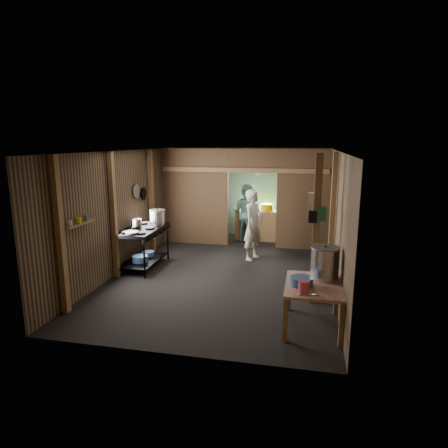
% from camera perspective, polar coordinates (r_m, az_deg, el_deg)
% --- Properties ---
extents(floor, '(4.50, 7.00, 0.00)m').
position_cam_1_polar(floor, '(8.66, 0.28, -6.86)').
color(floor, black).
rests_on(floor, ground).
extents(ceiling, '(4.50, 7.00, 0.00)m').
position_cam_1_polar(ceiling, '(8.20, 0.30, 10.59)').
color(ceiling, '#443D38').
rests_on(ceiling, ground).
extents(wall_back, '(4.50, 0.00, 2.60)m').
position_cam_1_polar(wall_back, '(11.74, 3.78, 4.64)').
color(wall_back, brown).
rests_on(wall_back, ground).
extents(wall_front, '(4.50, 0.00, 2.60)m').
position_cam_1_polar(wall_front, '(5.05, -7.87, -5.42)').
color(wall_front, brown).
rests_on(wall_front, ground).
extents(wall_left, '(0.00, 7.00, 2.60)m').
position_cam_1_polar(wall_left, '(9.06, -13.80, 2.11)').
color(wall_left, brown).
rests_on(wall_left, ground).
extents(wall_right, '(0.00, 7.00, 2.60)m').
position_cam_1_polar(wall_right, '(8.19, 15.90, 0.97)').
color(wall_right, brown).
rests_on(wall_right, ground).
extents(partition_left, '(1.85, 0.10, 2.60)m').
position_cam_1_polar(partition_left, '(10.76, -4.25, 3.96)').
color(partition_left, brown).
rests_on(partition_left, floor).
extents(partition_right, '(1.35, 0.10, 2.60)m').
position_cam_1_polar(partition_right, '(10.34, 11.41, 3.42)').
color(partition_right, brown).
rests_on(partition_right, floor).
extents(partition_header, '(1.30, 0.10, 0.60)m').
position_cam_1_polar(partition_header, '(10.34, 4.19, 9.20)').
color(partition_header, brown).
rests_on(partition_header, wall_back).
extents(turquoise_panel, '(4.40, 0.06, 2.50)m').
position_cam_1_polar(turquoise_panel, '(11.69, 3.74, 4.36)').
color(turquoise_panel, '#86BEBB').
rests_on(turquoise_panel, wall_back).
extents(back_counter, '(1.20, 0.50, 0.85)m').
position_cam_1_polar(back_counter, '(11.31, 4.82, -0.16)').
color(back_counter, '#987447').
rests_on(back_counter, floor).
extents(wall_clock, '(0.20, 0.03, 0.20)m').
position_cam_1_polar(wall_clock, '(11.55, 4.99, 7.49)').
color(wall_clock, silver).
rests_on(wall_clock, wall_back).
extents(post_left_a, '(0.10, 0.12, 2.60)m').
position_cam_1_polar(post_left_a, '(6.82, -22.71, -1.67)').
color(post_left_a, '#987447').
rests_on(post_left_a, floor).
extents(post_left_b, '(0.10, 0.12, 2.60)m').
position_cam_1_polar(post_left_b, '(8.33, -15.73, 1.16)').
color(post_left_b, '#987447').
rests_on(post_left_b, floor).
extents(post_left_c, '(0.10, 0.12, 2.60)m').
position_cam_1_polar(post_left_c, '(10.11, -10.50, 3.27)').
color(post_left_c, '#987447').
rests_on(post_left_c, floor).
extents(post_right, '(0.10, 0.12, 2.60)m').
position_cam_1_polar(post_right, '(7.99, 15.49, 0.72)').
color(post_right, '#987447').
rests_on(post_right, floor).
extents(post_free, '(0.12, 0.12, 2.60)m').
position_cam_1_polar(post_free, '(6.90, 13.25, -0.91)').
color(post_free, '#987447').
rests_on(post_free, floor).
extents(cross_beam, '(4.40, 0.12, 0.12)m').
position_cam_1_polar(cross_beam, '(10.34, 2.74, 7.83)').
color(cross_beam, '#987447').
rests_on(cross_beam, wall_left).
extents(pan_lid_big, '(0.03, 0.34, 0.34)m').
position_cam_1_polar(pan_lid_big, '(9.35, -12.62, 4.64)').
color(pan_lid_big, slate).
rests_on(pan_lid_big, wall_left).
extents(pan_lid_small, '(0.03, 0.30, 0.30)m').
position_cam_1_polar(pan_lid_small, '(9.72, -11.62, 4.37)').
color(pan_lid_small, black).
rests_on(pan_lid_small, wall_left).
extents(wall_shelf, '(0.14, 0.80, 0.03)m').
position_cam_1_polar(wall_shelf, '(7.19, -20.34, -0.00)').
color(wall_shelf, '#987447').
rests_on(wall_shelf, wall_left).
extents(jar_white, '(0.07, 0.07, 0.10)m').
position_cam_1_polar(jar_white, '(6.97, -21.47, 0.10)').
color(jar_white, silver).
rests_on(jar_white, wall_shelf).
extents(jar_yellow, '(0.08, 0.08, 0.10)m').
position_cam_1_polar(jar_yellow, '(7.18, -20.38, 0.50)').
color(jar_yellow, '#DFCD00').
rests_on(jar_yellow, wall_shelf).
extents(jar_green, '(0.06, 0.06, 0.10)m').
position_cam_1_polar(jar_green, '(7.36, -19.47, 0.84)').
color(jar_green, '#29673F').
rests_on(jar_green, wall_shelf).
extents(bag_white, '(0.22, 0.15, 0.32)m').
position_cam_1_polar(bag_white, '(6.88, 13.01, 3.15)').
color(bag_white, silver).
rests_on(bag_white, post_free).
extents(bag_green, '(0.16, 0.12, 0.24)m').
position_cam_1_polar(bag_green, '(6.78, 13.97, 1.43)').
color(bag_green, '#29673F').
rests_on(bag_green, post_free).
extents(bag_black, '(0.14, 0.10, 0.20)m').
position_cam_1_polar(bag_black, '(6.76, 12.77, 1.03)').
color(bag_black, black).
rests_on(bag_black, post_free).
extents(gas_range, '(0.78, 1.52, 0.90)m').
position_cam_1_polar(gas_range, '(9.00, -11.68, -3.41)').
color(gas_range, black).
rests_on(gas_range, floor).
extents(prep_table, '(0.85, 1.16, 0.69)m').
position_cam_1_polar(prep_table, '(6.25, 12.78, -11.48)').
color(prep_table, tan).
rests_on(prep_table, floor).
extents(stove_pot_large, '(0.40, 0.40, 0.36)m').
position_cam_1_polar(stove_pot_large, '(9.25, -9.63, 0.97)').
color(stove_pot_large, silver).
rests_on(stove_pot_large, gas_range).
extents(stove_pot_med, '(0.30, 0.30, 0.21)m').
position_cam_1_polar(stove_pot_med, '(9.03, -12.56, 0.08)').
color(stove_pot_med, silver).
rests_on(stove_pot_med, gas_range).
extents(frying_pan, '(0.35, 0.54, 0.07)m').
position_cam_1_polar(frying_pan, '(8.42, -13.24, -1.23)').
color(frying_pan, slate).
rests_on(frying_pan, gas_range).
extents(blue_tub_front, '(0.34, 0.34, 0.14)m').
position_cam_1_polar(blue_tub_front, '(8.90, -12.09, -4.97)').
color(blue_tub_front, '#385C93').
rests_on(blue_tub_front, gas_range).
extents(blue_tub_back, '(0.28, 0.28, 0.11)m').
position_cam_1_polar(blue_tub_back, '(9.29, -10.96, -4.28)').
color(blue_tub_back, '#385C93').
rests_on(blue_tub_back, gas_range).
extents(stock_pot, '(0.51, 0.51, 0.53)m').
position_cam_1_polar(stock_pot, '(6.34, 14.45, -5.56)').
color(stock_pot, silver).
rests_on(stock_pot, prep_table).
extents(wash_basin, '(0.42, 0.42, 0.13)m').
position_cam_1_polar(wash_basin, '(6.02, 11.22, -8.15)').
color(wash_basin, '#385C93').
rests_on(wash_basin, prep_table).
extents(pink_bucket, '(0.18, 0.18, 0.18)m').
position_cam_1_polar(pink_bucket, '(5.72, 11.53, -8.97)').
color(pink_bucket, '#CB4854').
rests_on(pink_bucket, prep_table).
extents(knife, '(0.30, 0.10, 0.01)m').
position_cam_1_polar(knife, '(5.70, 12.19, -9.99)').
color(knife, silver).
rests_on(knife, prep_table).
extents(yellow_tub, '(0.36, 0.36, 0.20)m').
position_cam_1_polar(yellow_tub, '(11.19, 6.22, 2.41)').
color(yellow_tub, '#DFCD00').
rests_on(yellow_tub, back_counter).
extents(red_cup, '(0.11, 0.11, 0.12)m').
position_cam_1_polar(red_cup, '(11.28, 2.90, 2.35)').
color(red_cup, '#AD3A26').
rests_on(red_cup, back_counter).
extents(cook, '(0.61, 0.72, 1.68)m').
position_cam_1_polar(cook, '(9.34, 4.28, -0.13)').
color(cook, silver).
rests_on(cook, floor).
extents(worker_back, '(0.93, 0.80, 1.63)m').
position_cam_1_polar(worker_back, '(11.07, 3.21, 1.67)').
color(worker_back, slate).
rests_on(worker_back, floor).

